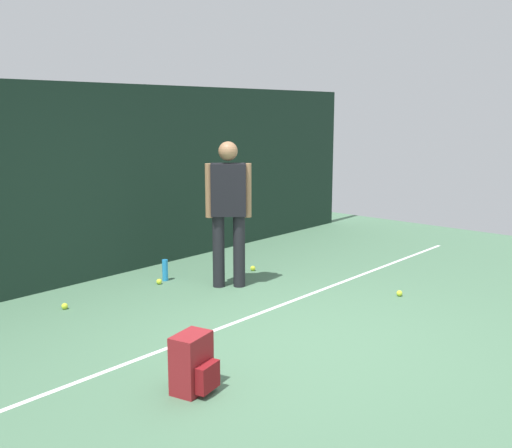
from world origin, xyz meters
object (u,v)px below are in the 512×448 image
Objects in this scene: water_bottle at (165,270)px; tennis_ball_mid_court at (399,293)px; backpack at (193,364)px; tennis_ball_by_fence at (253,268)px; tennis_ball_near_player at (65,306)px; tennis_ball_far_left at (159,282)px; tennis_player at (228,205)px.

tennis_ball_mid_court is at bearing -61.56° from water_bottle.
backpack is 3.43m from tennis_ball_by_fence.
tennis_ball_by_fence is (2.45, -0.45, 0.00)m from tennis_ball_near_player.
tennis_ball_mid_court is (0.28, -1.95, 0.00)m from tennis_ball_by_fence.
water_bottle is at bearing 1.86° from tennis_ball_near_player.
backpack is 6.67× the size of tennis_ball_far_left.
tennis_ball_far_left is (1.25, -0.02, 0.00)m from tennis_ball_near_player.
tennis_ball_near_player is at bearing 179.02° from tennis_ball_far_left.
tennis_ball_by_fence is at bearing -113.80° from tennis_player.
tennis_player is 6.51× the size of water_bottle.
backpack reaches higher than tennis_ball_by_fence.
tennis_ball_near_player is 1.00× the size of tennis_ball_mid_court.
backpack is 6.67× the size of tennis_ball_by_fence.
backpack reaches higher than tennis_ball_far_left.
tennis_ball_by_fence is 1.16m from water_bottle.
tennis_ball_mid_court is (0.98, -1.70, -0.93)m from tennis_player.
tennis_ball_far_left is (-0.49, 0.69, -0.93)m from tennis_player.
tennis_ball_near_player is at bearing -178.14° from water_bottle.
tennis_ball_by_fence is at bearing 21.87° from backpack.
tennis_player reaches higher than tennis_ball_by_fence.
backpack is at bearing 179.77° from tennis_ball_mid_court.
tennis_ball_mid_court is 0.25× the size of water_bottle.
tennis_ball_mid_court is at bearing -12.81° from backpack.
tennis_ball_near_player is 0.25× the size of water_bottle.
tennis_ball_by_fence is (0.71, 0.26, -0.93)m from tennis_player.
tennis_ball_far_left is at bearing -156.41° from water_bottle.
water_bottle is (1.78, 2.44, -0.08)m from backpack.
tennis_ball_mid_court is at bearing -81.93° from tennis_ball_by_fence.
tennis_player is 2.10m from tennis_ball_near_player.
tennis_player is 3.86× the size of backpack.
water_bottle reaches higher than tennis_ball_by_fence.
tennis_ball_near_player is 2.49m from tennis_ball_by_fence.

